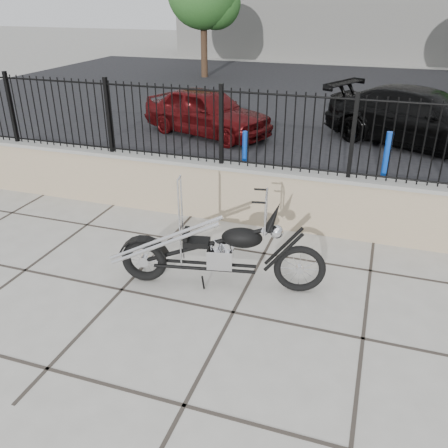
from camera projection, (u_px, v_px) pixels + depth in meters
name	position (u px, v px, depth m)	size (l,w,h in m)	color
ground_plane	(233.00, 312.00, 5.64)	(90.00, 90.00, 0.00)	#99968E
parking_lot	(343.00, 104.00, 16.30)	(30.00, 30.00, 0.00)	black
retaining_wall	(281.00, 198.00, 7.56)	(14.00, 0.36, 0.96)	gray
iron_fence	(284.00, 132.00, 7.09)	(14.00, 0.08, 1.20)	black
chopper_motorcycle	(216.00, 234.00, 5.85)	(2.50, 0.44, 1.50)	black
car_red	(207.00, 112.00, 12.52)	(1.46, 3.62, 1.23)	#4D0B0C
car_black	(422.00, 118.00, 11.52)	(1.94, 4.77, 1.38)	black
bollard_a	(245.00, 152.00, 9.95)	(0.10, 0.10, 0.87)	#0B22AA
bollard_b	(386.00, 160.00, 9.06)	(0.13, 0.13, 1.10)	#0C22BF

